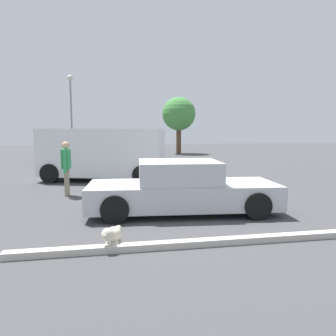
{
  "coord_description": "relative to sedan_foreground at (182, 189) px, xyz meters",
  "views": [
    {
      "loc": [
        -1.75,
        -8.02,
        2.06
      ],
      "look_at": [
        0.08,
        1.76,
        0.9
      ],
      "focal_mm": 34.5,
      "sensor_mm": 36.0,
      "label": 1
    }
  ],
  "objects": [
    {
      "name": "ground_plane",
      "position": [
        -0.05,
        0.24,
        -0.6
      ],
      "size": [
        80.0,
        80.0,
        0.0
      ],
      "primitive_type": "plane",
      "color": "#424244"
    },
    {
      "name": "sedan_foreground",
      "position": [
        0.0,
        0.0,
        0.0
      ],
      "size": [
        4.81,
        2.2,
        1.31
      ],
      "rotation": [
        0.0,
        0.0,
        -0.09
      ],
      "color": "#B7BABF",
      "rests_on": "ground_plane"
    },
    {
      "name": "dog",
      "position": [
        -1.76,
        -2.24,
        -0.34
      ],
      "size": [
        0.4,
        0.57,
        0.42
      ],
      "rotation": [
        0.0,
        0.0,
        4.26
      ],
      "color": "beige",
      "rests_on": "ground_plane"
    },
    {
      "name": "van_white",
      "position": [
        -2.01,
        5.8,
        0.55
      ],
      "size": [
        5.28,
        3.42,
        2.13
      ],
      "rotation": [
        0.0,
        0.0,
        2.84
      ],
      "color": "white",
      "rests_on": "ground_plane"
    },
    {
      "name": "pedestrian",
      "position": [
        -3.1,
        2.69,
        0.43
      ],
      "size": [
        0.27,
        0.57,
        1.72
      ],
      "rotation": [
        0.0,
        0.0,
        3.08
      ],
      "color": "gray",
      "rests_on": "ground_plane"
    },
    {
      "name": "parking_curb",
      "position": [
        -0.05,
        -2.4,
        -0.54
      ],
      "size": [
        6.94,
        0.2,
        0.12
      ],
      "primitive_type": "cube",
      "color": "#B7B2A8",
      "rests_on": "ground_plane"
    },
    {
      "name": "light_post_near",
      "position": [
        -4.53,
        18.54,
        3.68
      ],
      "size": [
        0.44,
        0.44,
        6.29
      ],
      "color": "gray",
      "rests_on": "ground_plane"
    },
    {
      "name": "tree_back_left",
      "position": [
        4.42,
        20.32,
        2.88
      ],
      "size": [
        2.93,
        2.93,
        4.98
      ],
      "color": "brown",
      "rests_on": "ground_plane"
    }
  ]
}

